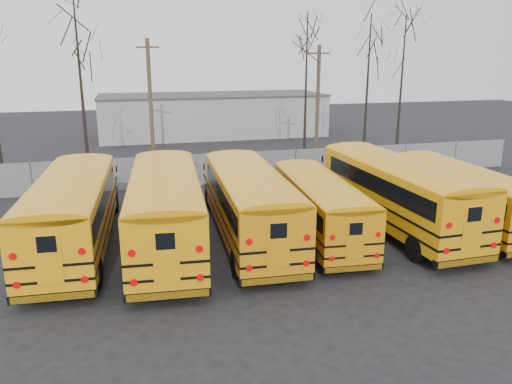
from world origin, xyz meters
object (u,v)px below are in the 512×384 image
object	(u,v)px
bus_b	(165,203)
utility_pole_left	(151,103)
bus_c	(249,199)
bus_a	(73,206)
bus_e	(394,187)
bus_f	(461,191)
bus_d	(319,202)
utility_pole_right	(318,104)

from	to	relation	value
bus_b	utility_pole_left	xyz separation A→B (m)	(0.41, 16.31, 2.65)
bus_c	utility_pole_left	distance (m)	16.77
bus_a	bus_e	size ratio (longest dim) A/B	0.98
bus_f	bus_d	bearing A→B (deg)	178.96
bus_c	bus_d	size ratio (longest dim) A/B	1.16
bus_e	bus_f	distance (m)	3.32
bus_d	bus_f	world-z (taller)	bus_f
bus_f	utility_pole_right	distance (m)	15.22
utility_pole_left	bus_d	bearing A→B (deg)	-49.44
bus_a	bus_d	bearing A→B (deg)	-2.50
bus_b	utility_pole_left	size ratio (longest dim) A/B	1.36
bus_b	bus_d	world-z (taller)	bus_b
bus_f	utility_pole_right	xyz separation A→B (m)	(-1.50, 14.91, 2.70)
bus_c	bus_f	world-z (taller)	bus_c
utility_pole_left	bus_f	bearing A→B (deg)	-31.65
bus_a	utility_pole_left	world-z (taller)	utility_pole_left
bus_b	bus_f	world-z (taller)	bus_b
bus_a	utility_pole_left	bearing A→B (deg)	78.40
bus_d	utility_pole_left	world-z (taller)	utility_pole_left
bus_a	utility_pole_left	distance (m)	16.37
bus_c	utility_pole_right	size ratio (longest dim) A/B	1.37
bus_a	bus_b	bearing A→B (deg)	-7.46
bus_f	utility_pole_left	distance (m)	21.69
bus_b	bus_d	bearing A→B (deg)	1.61
bus_f	utility_pole_right	world-z (taller)	utility_pole_right
bus_a	utility_pole_right	xyz separation A→B (m)	(15.95, 13.69, 2.48)
bus_b	bus_c	xyz separation A→B (m)	(3.58, 0.07, -0.07)
bus_d	bus_e	distance (m)	3.84
bus_d	utility_pole_left	distance (m)	18.02
bus_a	bus_b	xyz separation A→B (m)	(3.69, -0.69, 0.05)
bus_e	utility_pole_right	bearing A→B (deg)	81.27
bus_b	bus_f	distance (m)	13.77
bus_c	utility_pole_right	bearing A→B (deg)	61.51
utility_pole_right	bus_e	bearing A→B (deg)	-78.30
bus_c	bus_e	distance (m)	6.91
bus_d	bus_f	size ratio (longest dim) A/B	0.97
bus_f	utility_pole_right	size ratio (longest dim) A/B	1.22
bus_b	bus_f	xyz separation A→B (m)	(13.76, -0.53, -0.26)
bus_e	bus_f	xyz separation A→B (m)	(3.28, -0.47, -0.26)
bus_c	bus_e	xyz separation A→B (m)	(6.90, -0.14, 0.07)
bus_c	bus_d	distance (m)	3.12
bus_b	utility_pole_left	distance (m)	16.53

